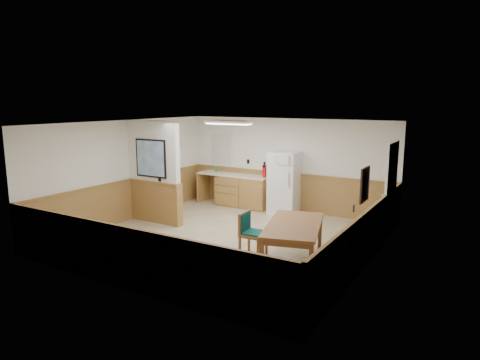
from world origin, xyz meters
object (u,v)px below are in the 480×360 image
Objects in this scene: dining_table at (294,229)px; fire_extinguisher at (264,171)px; refrigerator at (284,183)px; dining_chair at (249,230)px; dining_bench at (345,254)px; soap_bottle at (216,169)px.

fire_extinguisher is (-2.32, 3.27, 0.43)m from dining_table.
refrigerator is 3.35m from dining_chair.
dining_chair is (-0.92, -0.04, -0.16)m from dining_table.
dining_bench is (0.96, 0.04, -0.32)m from dining_table.
fire_extinguisher is 2.22× the size of soap_bottle.
fire_extinguisher reaches higher than dining_chair.
dining_table is 4.84× the size of fire_extinguisher.
dining_table is at bearing -39.84° from soap_bottle.
dining_table is (1.69, -3.21, -0.16)m from refrigerator.
fire_extinguisher is at bearing 110.30° from dining_chair.
soap_bottle is (-2.23, 0.07, 0.17)m from refrigerator.
refrigerator is 1.94× the size of dining_chair.
dining_chair is at bearing 166.79° from dining_table.
dining_bench is 1.89m from dining_chair.
soap_bottle is at bearing 147.61° from dining_bench.
soap_bottle is (-4.88, 3.23, 0.66)m from dining_bench.
refrigerator reaches higher than dining_table.
soap_bottle is (-3.92, 3.27, 0.34)m from dining_table.
dining_table is 0.93m from dining_chair.
dining_chair is at bearing -54.53° from fire_extinguisher.
fire_extinguisher reaches higher than dining_table.
refrigerator is 0.80× the size of dining_table.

